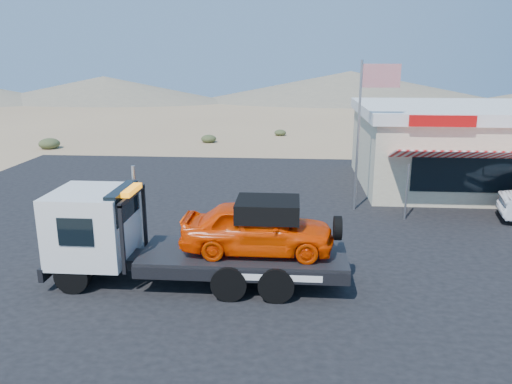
# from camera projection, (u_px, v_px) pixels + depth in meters

# --- Properties ---
(ground) EXTENTS (120.00, 120.00, 0.00)m
(ground) POSITION_uv_depth(u_px,v_px,m) (227.00, 246.00, 16.69)
(ground) COLOR #9A7A57
(ground) RESTS_ON ground
(asphalt_lot) EXTENTS (32.00, 24.00, 0.02)m
(asphalt_lot) POSITION_uv_depth(u_px,v_px,m) (288.00, 219.00, 19.43)
(asphalt_lot) COLOR black
(asphalt_lot) RESTS_ON ground
(tow_truck) EXTENTS (8.04, 2.38, 2.69)m
(tow_truck) POSITION_uv_depth(u_px,v_px,m) (190.00, 233.00, 13.68)
(tow_truck) COLOR black
(tow_truck) RESTS_ON asphalt_lot
(jerky_store) EXTENTS (10.40, 9.97, 3.90)m
(jerky_store) POSITION_uv_depth(u_px,v_px,m) (467.00, 146.00, 24.02)
(jerky_store) COLOR #C3B493
(jerky_store) RESTS_ON asphalt_lot
(flagpole) EXTENTS (1.55, 0.10, 6.00)m
(flagpole) POSITION_uv_depth(u_px,v_px,m) (365.00, 119.00, 19.67)
(flagpole) COLOR #99999E
(flagpole) RESTS_ON asphalt_lot
(desert_scrub) EXTENTS (23.51, 35.24, 0.77)m
(desert_scrub) POSITION_uv_depth(u_px,v_px,m) (28.00, 164.00, 28.02)
(desert_scrub) COLOR #323E21
(desert_scrub) RESTS_ON ground
(distant_hills) EXTENTS (126.00, 48.00, 4.20)m
(distant_hills) POSITION_uv_depth(u_px,v_px,m) (210.00, 88.00, 69.98)
(distant_hills) COLOR #726B59
(distant_hills) RESTS_ON ground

